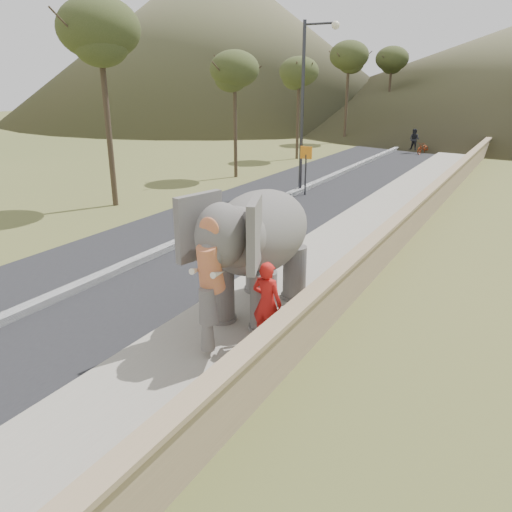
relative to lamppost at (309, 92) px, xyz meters
The scene contains 11 objects.
ground 14.92m from the lamppost, 70.57° to the right, with size 160.00×160.00×0.00m, color olive.
road 5.88m from the lamppost, 95.36° to the right, with size 7.00×120.00×0.03m, color black.
median 5.80m from the lamppost, 95.36° to the right, with size 0.35×120.00×0.22m, color black.
walkway 7.48m from the lamppost, 35.12° to the right, with size 3.00×120.00×0.15m, color #9E9687.
parapet 8.35m from the lamppost, 27.49° to the right, with size 0.30×120.00×1.10m, color tan.
lamppost is the anchor object (origin of this frame).
signboard 3.27m from the lamppost, 68.53° to the right, with size 0.60×0.08×2.40m.
hill_left 53.72m from the lamppost, 128.62° to the left, with size 60.00×60.00×22.00m, color brown.
elephant_and_man 14.34m from the lamppost, 70.32° to the right, with size 2.49×4.37×3.06m.
motorcyclist 17.84m from the lamppost, 84.22° to the left, with size 1.67×1.77×1.87m.
trees 18.75m from the lamppost, 67.17° to the left, with size 47.61×43.11×8.97m.
Camera 1 is at (5.40, -9.54, 5.44)m, focal length 35.00 mm.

